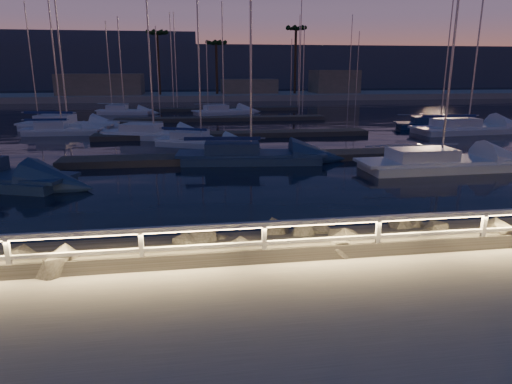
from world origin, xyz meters
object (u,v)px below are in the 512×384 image
sailboat_e (60,130)px  sailboat_f (199,141)px  sailboat_g (151,133)px  sailboat_n (222,111)px  sailboat_d (437,162)px  sailboat_i (123,111)px  sailboat_h (465,128)px  sailboat_j (65,124)px  sailboat_l (438,124)px  sailboat_c (247,155)px  guard_rail (339,229)px

sailboat_e → sailboat_f: bearing=-33.1°
sailboat_e → sailboat_g: bearing=-22.8°
sailboat_e → sailboat_f: 13.73m
sailboat_f → sailboat_n: size_ratio=0.89×
sailboat_d → sailboat_i: (-20.84, 34.98, -0.03)m
sailboat_f → sailboat_h: (22.67, 3.54, 0.07)m
sailboat_e → sailboat_n: size_ratio=0.87×
sailboat_j → sailboat_l: bearing=4.2°
sailboat_f → sailboat_j: (-11.62, 11.26, 0.08)m
sailboat_f → sailboat_i: (-8.32, 25.29, 0.02)m
sailboat_d → sailboat_i: bearing=119.3°
sailboat_f → sailboat_l: 23.01m
sailboat_e → sailboat_j: sailboat_j is taller
sailboat_d → sailboat_e: sailboat_d is taller
sailboat_c → sailboat_d: (9.91, -3.65, -0.00)m
sailboat_h → sailboat_l: (-0.67, 3.19, -0.06)m
sailboat_c → sailboat_h: bearing=31.6°
sailboat_h → sailboat_n: bearing=129.2°
sailboat_g → sailboat_h: (26.24, -0.81, 0.04)m
guard_rail → sailboat_j: 36.01m
sailboat_l → sailboat_n: bearing=153.1°
sailboat_j → sailboat_l: (33.62, -4.53, -0.07)m
sailboat_j → sailboat_h: bearing=-0.8°
guard_rail → sailboat_j: bearing=113.7°
sailboat_c → sailboat_j: bearing=135.5°
sailboat_n → sailboat_f: bearing=-114.5°
sailboat_c → sailboat_l: 23.22m
sailboat_f → sailboat_j: bearing=160.7°
sailboat_e → sailboat_f: size_ratio=0.97×
sailboat_c → sailboat_n: (0.92, 29.20, -0.02)m
sailboat_d → sailboat_l: bearing=58.5°
sailboat_j → sailboat_l: 33.93m
sailboat_i → sailboat_j: bearing=-93.8°
sailboat_h → sailboat_g: bearing=173.2°
guard_rail → sailboat_n: size_ratio=3.44×
sailboat_h → sailboat_f: bearing=-176.2°
sailboat_l → sailboat_f: bearing=-148.3°
sailboat_f → sailboat_h: sailboat_h is taller
sailboat_g → sailboat_j: (-8.05, 6.91, 0.05)m
sailboat_c → sailboat_n: 29.21m
sailboat_i → sailboat_n: sailboat_n is taller
sailboat_h → sailboat_i: 37.86m
sailboat_l → sailboat_g: bearing=-160.0°
sailboat_c → sailboat_l: size_ratio=1.08×
sailboat_f → sailboat_i: 26.62m
sailboat_l → sailboat_n: sailboat_l is taller
sailboat_d → sailboat_h: bearing=51.0°
sailboat_c → sailboat_n: sailboat_c is taller
sailboat_i → sailboat_n: 12.04m
sailboat_g → sailboat_c: bearing=-38.8°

